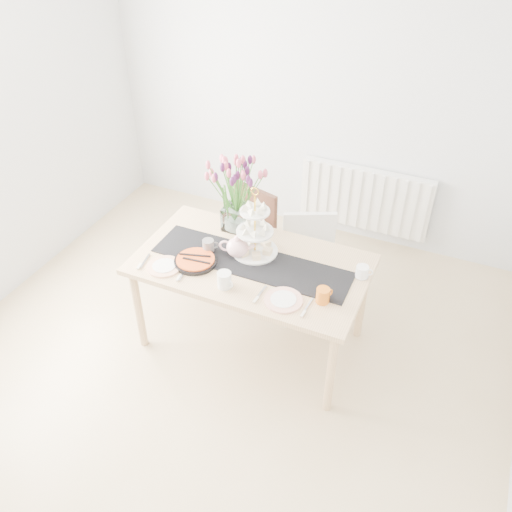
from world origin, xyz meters
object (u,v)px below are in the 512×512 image
at_px(cake_stand, 255,237).
at_px(mug_orange, 323,295).
at_px(chair_white, 309,258).
at_px(plate_left, 164,266).
at_px(chair_brown, 245,234).
at_px(teapot, 237,247).
at_px(mug_white, 224,280).
at_px(radiator, 365,199).
at_px(plate_right, 283,300).
at_px(tart_tin, 196,261).
at_px(cream_jug, 362,272).
at_px(mug_grey, 208,246).
at_px(tulip_vase, 236,185).
at_px(dining_table, 251,271).

bearing_deg(cake_stand, mug_orange, -26.25).
bearing_deg(chair_white, plate_left, -157.31).
distance_m(chair_brown, chair_white, 0.57).
height_order(chair_brown, plate_left, chair_brown).
bearing_deg(teapot, plate_left, -154.46).
relative_size(cake_stand, mug_white, 4.24).
bearing_deg(plate_left, mug_white, -1.57).
distance_m(radiator, plate_left, 2.15).
xyz_separation_m(chair_brown, chair_white, (0.57, -0.04, -0.05)).
relative_size(radiator, mug_white, 10.75).
distance_m(chair_brown, plate_right, 1.11).
height_order(chair_brown, tart_tin, chair_brown).
distance_m(cream_jug, mug_grey, 1.07).
bearing_deg(tulip_vase, teapot, -63.94).
distance_m(mug_grey, plate_left, 0.34).
bearing_deg(mug_white, dining_table, 101.40).
distance_m(cake_stand, teapot, 0.14).
xyz_separation_m(dining_table, cream_jug, (0.74, 0.16, 0.12)).
xyz_separation_m(mug_white, plate_left, (-0.47, 0.01, -0.05)).
height_order(cake_stand, plate_left, cake_stand).
xyz_separation_m(dining_table, mug_grey, (-0.33, -0.01, 0.12)).
bearing_deg(teapot, dining_table, -24.41).
distance_m(tulip_vase, plate_right, 0.94).
relative_size(tulip_vase, mug_grey, 6.93).
xyz_separation_m(dining_table, mug_orange, (0.58, -0.18, 0.13)).
bearing_deg(chair_white, dining_table, -139.09).
distance_m(cake_stand, mug_orange, 0.67).
relative_size(tulip_vase, plate_right, 2.72).
bearing_deg(mug_white, tart_tin, 175.54).
relative_size(cake_stand, teapot, 1.93).
distance_m(mug_grey, plate_right, 0.73).
distance_m(chair_white, plate_right, 0.87).
xyz_separation_m(chair_white, plate_right, (0.10, -0.82, 0.28)).
distance_m(chair_brown, tulip_vase, 0.64).
height_order(cream_jug, tart_tin, cream_jug).
bearing_deg(cream_jug, mug_white, -160.06).
distance_m(chair_brown, cream_jug, 1.17).
height_order(tulip_vase, mug_grey, tulip_vase).
bearing_deg(chair_white, plate_right, -107.58).
relative_size(chair_white, plate_left, 3.47).
distance_m(tart_tin, mug_grey, 0.16).
bearing_deg(mug_white, radiator, 98.13).
height_order(cake_stand, tart_tin, cake_stand).
xyz_separation_m(dining_table, mug_white, (-0.05, -0.30, 0.13)).
relative_size(tulip_vase, tart_tin, 2.26).
height_order(cake_stand, teapot, cake_stand).
bearing_deg(tart_tin, tulip_vase, 81.24).
distance_m(cake_stand, cream_jug, 0.76).
bearing_deg(plate_left, mug_grey, 55.24).
bearing_deg(mug_white, tulip_vase, 129.95).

